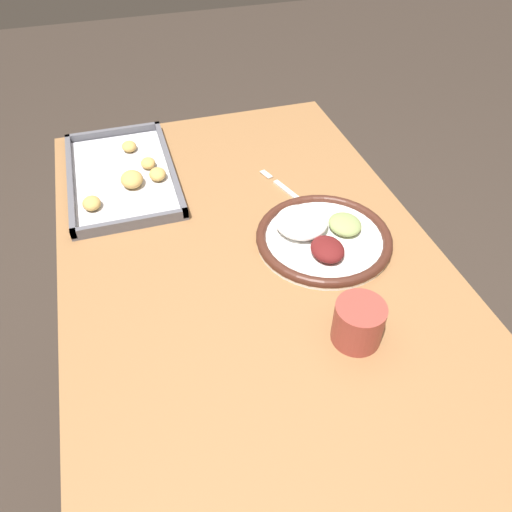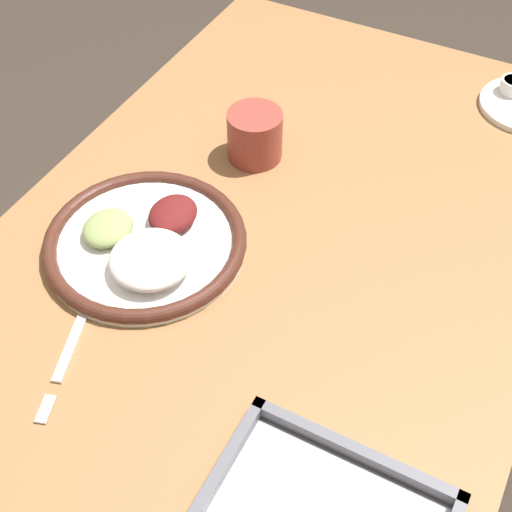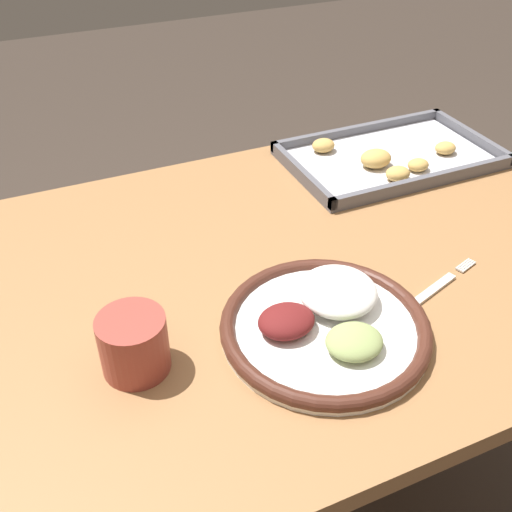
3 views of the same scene
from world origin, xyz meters
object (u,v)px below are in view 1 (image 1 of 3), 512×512
Objects in this scene: fork at (292,194)px; drinking_cup at (358,323)px; dinner_plate at (322,236)px; baking_tray at (124,175)px.

fork is 0.41m from drinking_cup.
dinner_plate is at bearing -8.89° from drinking_cup.
dinner_plate is at bearing 162.73° from fork.
drinking_cup is (-0.58, -0.32, 0.03)m from baking_tray.
fork is at bearing -4.88° from drinking_cup.
baking_tray is at bearing 45.35° from fork.
dinner_plate is 0.49m from baking_tray.
dinner_plate reaches higher than baking_tray.
fork is at bearing -116.24° from baking_tray.
dinner_plate is 1.35× the size of fork.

